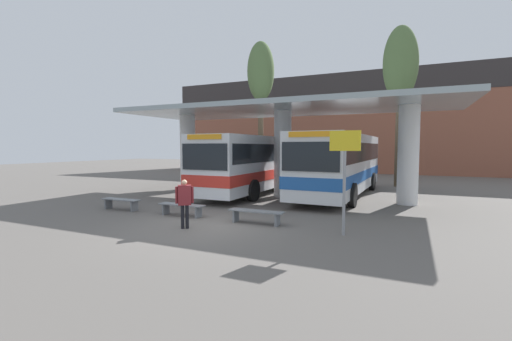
{
  "coord_description": "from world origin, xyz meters",
  "views": [
    {
      "loc": [
        6.3,
        -9.58,
        2.64
      ],
      "look_at": [
        0.0,
        4.15,
        1.6
      ],
      "focal_mm": 24.0,
      "sensor_mm": 36.0,
      "label": 1
    }
  ],
  "objects": [
    {
      "name": "parked_car_street",
      "position": [
        -6.4,
        21.77,
        1.02
      ],
      "size": [
        4.56,
        2.23,
        2.14
      ],
      "rotation": [
        0.0,
        0.0,
        -0.05
      ],
      "color": "black",
      "rests_on": "ground_plane"
    },
    {
      "name": "transit_bus_center_bay",
      "position": [
        2.74,
        9.17,
        1.84
      ],
      "size": [
        3.03,
        11.28,
        3.29
      ],
      "rotation": [
        0.0,
        0.0,
        3.12
      ],
      "color": "silver",
      "rests_on": "ground_plane"
    },
    {
      "name": "pedestrian_waiting",
      "position": [
        -0.36,
        -0.6,
        0.97
      ],
      "size": [
        0.51,
        0.44,
        1.59
      ],
      "rotation": [
        0.0,
        0.0,
        0.66
      ],
      "color": "black",
      "rests_on": "ground_plane"
    },
    {
      "name": "townhouse_backdrop",
      "position": [
        0.0,
        26.0,
        5.9
      ],
      "size": [
        40.0,
        0.58,
        10.13
      ],
      "color": "brown",
      "rests_on": "ground_plane"
    },
    {
      "name": "transit_bus_left_bay",
      "position": [
        -1.94,
        9.18,
        1.81
      ],
      "size": [
        2.76,
        12.47,
        3.22
      ],
      "rotation": [
        0.0,
        0.0,
        3.14
      ],
      "color": "silver",
      "rests_on": "ground_plane"
    },
    {
      "name": "waiting_bench_near_pillar",
      "position": [
        -4.8,
        0.98,
        0.35
      ],
      "size": [
        1.83,
        0.44,
        0.46
      ],
      "color": "slate",
      "rests_on": "ground_plane"
    },
    {
      "name": "poplar_tree_behind_right",
      "position": [
        -4.67,
        15.19,
        8.23
      ],
      "size": [
        2.1,
        2.1,
        10.82
      ],
      "color": "brown",
      "rests_on": "ground_plane"
    },
    {
      "name": "ground_plane",
      "position": [
        0.0,
        0.0,
        0.0
      ],
      "size": [
        100.0,
        100.0,
        0.0
      ],
      "primitive_type": "plane",
      "color": "#605B56"
    },
    {
      "name": "info_sign_platform",
      "position": [
        4.47,
        0.69,
        2.22
      ],
      "size": [
        0.9,
        0.09,
        3.13
      ],
      "color": "gray",
      "rests_on": "ground_plane"
    },
    {
      "name": "poplar_tree_behind_left",
      "position": [
        5.4,
        15.05,
        7.88
      ],
      "size": [
        2.21,
        2.21,
        10.54
      ],
      "color": "brown",
      "rests_on": "ground_plane"
    },
    {
      "name": "waiting_bench_far_platform",
      "position": [
        -1.68,
        0.98,
        0.35
      ],
      "size": [
        1.9,
        0.44,
        0.46
      ],
      "color": "slate",
      "rests_on": "ground_plane"
    },
    {
      "name": "waiting_bench_mid_platform",
      "position": [
        1.45,
        0.98,
        0.35
      ],
      "size": [
        1.97,
        0.44,
        0.46
      ],
      "color": "slate",
      "rests_on": "ground_plane"
    },
    {
      "name": "station_canopy",
      "position": [
        0.0,
        7.54,
        3.95
      ],
      "size": [
        17.22,
        6.59,
        4.77
      ],
      "color": "silver",
      "rests_on": "ground_plane"
    }
  ]
}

